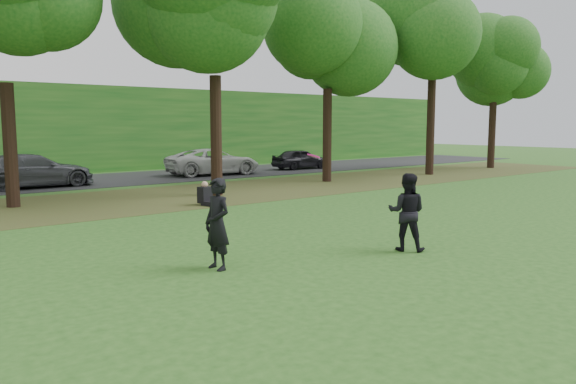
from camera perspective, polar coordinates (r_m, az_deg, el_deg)
The scene contains 9 objects.
ground at distance 10.30m, azimuth 10.55°, elevation -8.79°, with size 120.00×120.00×0.00m, color #224B17.
leaf_litter at distance 21.00m, azimuth -17.55°, elevation -0.98°, with size 60.00×7.00×0.01m, color #4A321A.
street at distance 28.55m, azimuth -23.48°, elevation 0.78°, with size 70.00×7.00×0.02m, color black.
far_hedge at distance 34.24m, azimuth -26.42°, elevation 5.73°, with size 70.00×3.00×5.00m, color #175019.
player_left at distance 10.76m, azimuth -7.19°, elevation -3.24°, with size 0.64×0.42×1.76m, color black.
player_right at distance 12.56m, azimuth 11.98°, elevation -2.00°, with size 0.83×0.65×1.71m, color black.
parked_cars at distance 27.70m, azimuth -22.69°, elevation 2.12°, with size 37.23×3.30×1.48m.
frisbee at distance 11.43m, azimuth 2.62°, elevation 3.67°, with size 0.35×0.36×0.13m.
seated_person at distance 19.40m, azimuth -8.29°, elevation -0.44°, with size 0.54×0.79×0.83m.
Camera 1 is at (-7.59, -6.39, 2.76)m, focal length 35.00 mm.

